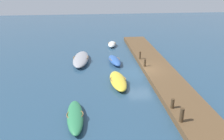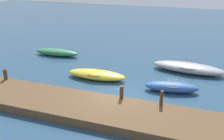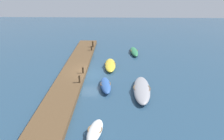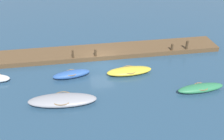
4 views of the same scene
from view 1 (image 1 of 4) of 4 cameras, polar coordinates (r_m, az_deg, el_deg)
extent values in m
plane|color=navy|center=(24.60, 7.01, -0.70)|extent=(84.00, 84.00, 0.00)
cube|color=brown|center=(24.99, 11.33, 0.03)|extent=(27.21, 3.19, 0.52)
ellipsoid|color=#939399|center=(27.68, -7.70, 2.70)|extent=(5.79, 2.21, 0.73)
torus|color=olive|center=(27.62, -7.72, 3.09)|extent=(1.98, 1.98, 0.07)
ellipsoid|color=#2D569E|center=(27.04, 0.63, 2.37)|extent=(3.72, 1.64, 0.68)
torus|color=olive|center=(26.98, 0.63, 2.74)|extent=(1.35, 1.35, 0.07)
ellipsoid|color=white|center=(33.80, -0.03, 6.38)|extent=(2.83, 1.54, 0.64)
torus|color=olive|center=(33.75, -0.03, 6.67)|extent=(1.33, 1.33, 0.07)
ellipsoid|color=gold|center=(21.83, 1.50, -2.65)|extent=(4.55, 1.62, 0.65)
torus|color=olive|center=(21.76, 1.51, -2.22)|extent=(1.58, 1.58, 0.07)
ellipsoid|color=#2D7A4C|center=(16.76, -9.10, -11.28)|extent=(4.41, 1.41, 0.63)
torus|color=olive|center=(16.67, -9.14, -10.78)|extent=(1.28, 1.28, 0.07)
cylinder|color=#47331E|center=(16.10, 16.86, -10.60)|extent=(0.28, 0.28, 1.00)
cylinder|color=#47331E|center=(17.52, 14.72, -8.00)|extent=(0.25, 0.25, 0.74)
cylinder|color=#47331E|center=(24.91, 8.12, 1.80)|extent=(0.23, 0.23, 0.81)
cylinder|color=#47331E|center=(27.08, 6.94, 3.62)|extent=(0.20, 0.20, 0.89)
camera|label=2|loc=(32.62, 30.80, 16.39)|focal=40.66mm
camera|label=3|loc=(43.47, -4.03, 23.90)|focal=29.95mm
camera|label=4|loc=(30.84, -46.38, 23.62)|focal=40.74mm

